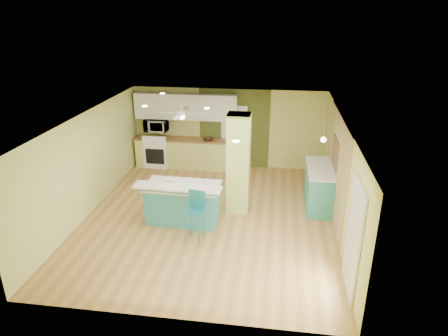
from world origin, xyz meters
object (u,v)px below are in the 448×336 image
Objects in this scene: peninsula at (183,202)px; fruit_bowl at (208,139)px; canister at (170,182)px; bar_stool at (196,208)px; side_counter at (320,187)px.

peninsula reaches higher than fruit_bowl.
bar_stool is at bearing -42.32° from canister.
bar_stool is at bearing -83.69° from fruit_bowl.
canister is at bearing -159.65° from side_counter.
side_counter is at bearing -33.13° from fruit_bowl.
canister is (-0.75, 0.69, 0.26)m from bar_stool.
bar_stool reaches higher than side_counter.
bar_stool is 3.54× the size of fruit_bowl.
side_counter is at bearing 20.35° from canister.
peninsula is 10.69× the size of canister.
peninsula and side_counter have the same top height.
bar_stool is 6.09× the size of canister.
fruit_bowl is (-3.27, 2.13, 0.44)m from side_counter.
side_counter is 5.13× the size of fruit_bowl.
side_counter is (3.30, 1.26, 0.04)m from peninsula.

